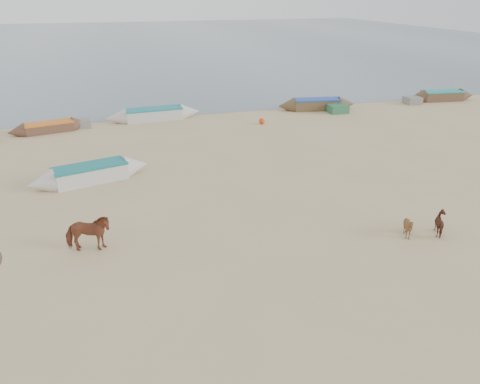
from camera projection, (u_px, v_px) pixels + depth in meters
name	position (u px, v px, depth m)	size (l,w,h in m)	color
ground	(270.00, 257.00, 17.52)	(140.00, 140.00, 0.00)	tan
sea	(124.00, 41.00, 89.60)	(160.00, 160.00, 0.00)	slate
cow_adult	(88.00, 233.00, 17.66)	(0.80, 1.76, 1.49)	brown
calf_front	(408.00, 227.00, 18.73)	(0.74, 0.83, 0.92)	brown
calf_right	(442.00, 224.00, 19.00)	(0.92, 0.79, 0.93)	#582C1C
near_canoe	(91.00, 173.00, 24.23)	(6.24, 1.30, 0.92)	beige
waterline_canoes	(161.00, 117.00, 34.94)	(55.06, 4.40, 0.93)	brown
beach_clutter	(225.00, 117.00, 35.66)	(42.65, 3.68, 0.64)	#337032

